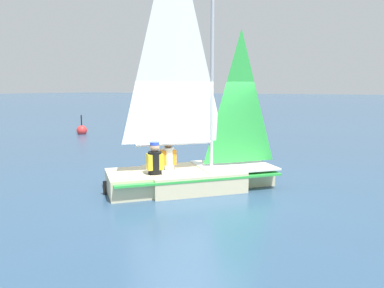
# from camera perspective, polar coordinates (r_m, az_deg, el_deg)

# --- Properties ---
(ground_plane) EXTENTS (260.00, 260.00, 0.00)m
(ground_plane) POSITION_cam_1_polar(r_m,az_deg,el_deg) (9.00, -0.00, -6.63)
(ground_plane) COLOR #2D4C6B
(sailboat_main) EXTENTS (3.96, 3.85, 6.15)m
(sailboat_main) POSITION_cam_1_polar(r_m,az_deg,el_deg) (8.82, -0.17, -1.79)
(sailboat_main) COLOR beige
(sailboat_main) RESTS_ON ground_plane
(sailor_helm) EXTENTS (0.43, 0.42, 1.16)m
(sailor_helm) POSITION_cam_1_polar(r_m,az_deg,el_deg) (8.91, -3.64, -2.61)
(sailor_helm) COLOR black
(sailor_helm) RESTS_ON ground_plane
(sailor_crew) EXTENTS (0.43, 0.42, 1.16)m
(sailor_crew) POSITION_cam_1_polar(r_m,az_deg,el_deg) (8.40, -5.67, -3.34)
(sailor_crew) COLOR black
(sailor_crew) RESTS_ON ground_plane
(buoy_marker) EXTENTS (0.53, 0.53, 1.05)m
(buoy_marker) POSITION_cam_1_polar(r_m,az_deg,el_deg) (19.96, -16.44, 2.01)
(buoy_marker) COLOR red
(buoy_marker) RESTS_ON ground_plane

